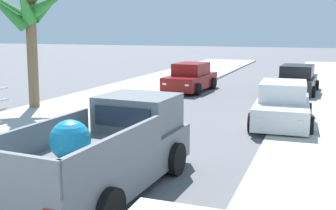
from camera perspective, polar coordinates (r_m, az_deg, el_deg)
The scene contains 8 objects.
sidewalk_left at distance 17.33m, azimuth -11.70°, elevation -0.55°, with size 5.26×60.00×0.12m, color #B2AFA8.
curb_left at distance 16.72m, azimuth -8.13°, elevation -0.87°, with size 0.16×60.00×0.10m, color silver.
curb_right at distance 14.73m, azimuth 19.95°, elevation -2.94°, with size 0.16×60.00×0.10m, color silver.
pickup_truck at distance 8.62m, azimuth -8.43°, elevation -6.59°, with size 2.39×5.29×1.80m.
car_left_near at distance 22.15m, azimuth 17.63°, elevation 3.25°, with size 2.19×4.33×1.54m.
car_right_near at distance 22.39m, azimuth 3.19°, elevation 3.80°, with size 2.21×4.34×1.54m.
car_right_mid at distance 14.78m, azimuth 15.76°, elevation -0.04°, with size 2.18×4.32×1.54m.
palm_tree_left_mid at distance 17.72m, azimuth -19.00°, elevation 12.07°, with size 4.20×3.70×5.06m.
Camera 1 is at (3.97, -2.37, 3.30)m, focal length 43.46 mm.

